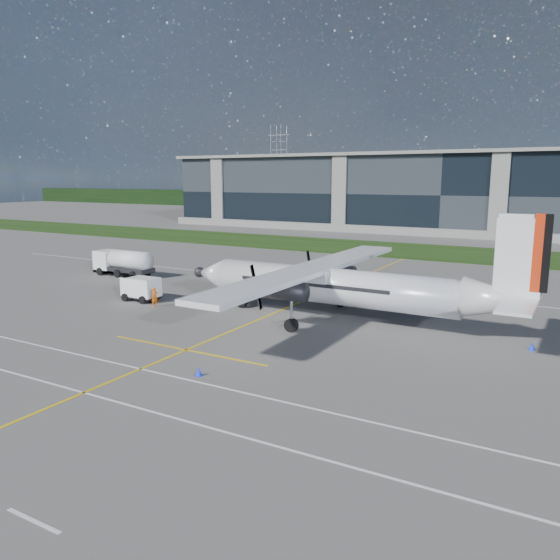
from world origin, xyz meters
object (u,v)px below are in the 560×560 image
(pylon_west, at_px, (279,166))
(ground_crew_person, at_px, (155,296))
(safety_cone_nose_port, at_px, (195,301))
(safety_cone_nose_stbd, at_px, (219,298))
(safety_cone_stbdwing, at_px, (375,285))
(fuel_tanker_truck, at_px, (120,263))
(baggage_tug, at_px, (141,289))
(safety_cone_fwd, at_px, (185,298))
(turboprop_aircraft, at_px, (344,266))
(safety_cone_portwing, at_px, (199,371))
(safety_cone_tail, at_px, (532,346))

(pylon_west, distance_m, ground_crew_person, 165.84)
(safety_cone_nose_port, height_order, safety_cone_nose_stbd, same)
(safety_cone_nose_port, bearing_deg, safety_cone_stbdwing, 53.13)
(safety_cone_stbdwing, bearing_deg, ground_crew_person, -128.08)
(ground_crew_person, distance_m, safety_cone_stbdwing, 21.45)
(pylon_west, xyz_separation_m, fuel_tanker_truck, (59.49, -138.68, -13.57))
(safety_cone_nose_port, bearing_deg, safety_cone_nose_stbd, 63.64)
(baggage_tug, xyz_separation_m, safety_cone_fwd, (3.53, 1.69, -0.78))
(turboprop_aircraft, distance_m, safety_cone_nose_stbd, 12.88)
(baggage_tug, distance_m, safety_cone_stbdwing, 22.34)
(turboprop_aircraft, distance_m, safety_cone_portwing, 15.16)
(safety_cone_portwing, distance_m, safety_cone_tail, 20.74)
(pylon_west, xyz_separation_m, safety_cone_nose_port, (75.58, -145.73, -14.75))
(pylon_west, height_order, safety_cone_nose_port, pylon_west)
(safety_cone_nose_port, bearing_deg, ground_crew_person, -134.55)
(pylon_west, bearing_deg, safety_cone_fwd, -62.99)
(safety_cone_stbdwing, bearing_deg, baggage_tug, -135.55)
(ground_crew_person, relative_size, safety_cone_nose_port, 3.78)
(safety_cone_stbdwing, bearing_deg, safety_cone_fwd, -131.66)
(ground_crew_person, relative_size, safety_cone_tail, 3.78)
(fuel_tanker_truck, bearing_deg, safety_cone_fwd, -24.18)
(baggage_tug, distance_m, safety_cone_fwd, 3.99)
(fuel_tanker_truck, height_order, safety_cone_tail, fuel_tanker_truck)
(turboprop_aircraft, distance_m, safety_cone_tail, 13.66)
(ground_crew_person, bearing_deg, safety_cone_stbdwing, -23.98)
(fuel_tanker_truck, distance_m, safety_cone_portwing, 33.95)
(ground_crew_person, xyz_separation_m, safety_cone_stbdwing, (13.22, 16.88, -0.70))
(turboprop_aircraft, height_order, fuel_tanker_truck, turboprop_aircraft)
(safety_cone_portwing, height_order, safety_cone_tail, same)
(pylon_west, xyz_separation_m, turboprop_aircraft, (88.79, -144.75, -10.75))
(pylon_west, distance_m, safety_cone_portwing, 181.78)
(safety_cone_tail, bearing_deg, fuel_tanker_truck, 171.21)
(fuel_tanker_truck, distance_m, safety_cone_nose_port, 17.61)
(pylon_west, height_order, safety_cone_tail, pylon_west)
(pylon_west, bearing_deg, turboprop_aircraft, -58.48)
(safety_cone_portwing, height_order, safety_cone_fwd, same)
(safety_cone_nose_port, distance_m, safety_cone_nose_stbd, 2.27)
(safety_cone_portwing, height_order, safety_cone_stbdwing, same)
(baggage_tug, xyz_separation_m, safety_cone_tail, (31.35, 1.66, -0.78))
(fuel_tanker_truck, distance_m, safety_cone_stbdwing, 27.98)
(safety_cone_nose_port, bearing_deg, fuel_tanker_truck, 156.35)
(baggage_tug, height_order, safety_cone_portwing, baggage_tug)
(fuel_tanker_truck, height_order, baggage_tug, fuel_tanker_truck)
(fuel_tanker_truck, xyz_separation_m, baggage_tug, (11.01, -8.21, -0.40))
(baggage_tug, bearing_deg, ground_crew_person, -24.53)
(turboprop_aircraft, distance_m, ground_crew_person, 16.27)
(fuel_tanker_truck, relative_size, safety_cone_fwd, 15.23)
(ground_crew_person, bearing_deg, safety_cone_tail, -70.12)
(turboprop_aircraft, xyz_separation_m, fuel_tanker_truck, (-29.30, 6.07, -2.82))
(turboprop_aircraft, bearing_deg, safety_cone_nose_port, -175.77)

